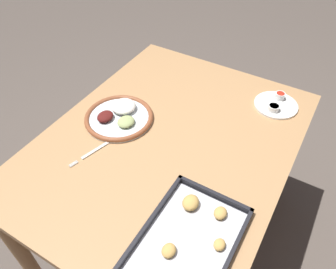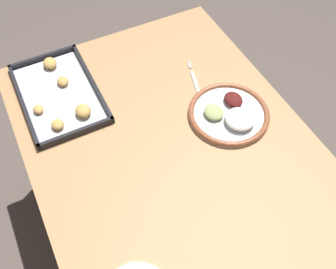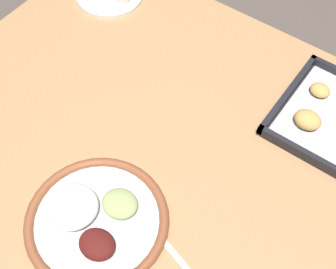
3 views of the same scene
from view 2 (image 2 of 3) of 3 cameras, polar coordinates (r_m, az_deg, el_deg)
name	(u,v)px [view 2 (image 2 of 3)]	position (r m, az deg, el deg)	size (l,w,h in m)	color
ground_plane	(168,227)	(1.95, 0.01, -13.22)	(8.00, 8.00, 0.00)	#564C44
dining_table	(168,156)	(1.40, 0.01, -3.19)	(1.18, 0.91, 0.73)	#AD7F51
dinner_plate	(229,113)	(1.38, 8.89, 3.04)	(0.28, 0.28, 0.05)	silver
fork	(195,82)	(1.48, 3.97, 7.57)	(0.20, 0.07, 0.00)	silver
baking_tray	(60,94)	(1.48, -15.45, 5.70)	(0.42, 0.27, 0.04)	black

